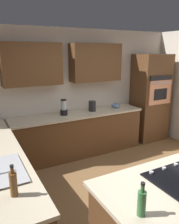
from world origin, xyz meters
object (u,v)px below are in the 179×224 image
Objects in this scene: blender at (64,108)px; mixing_bowl at (115,106)px; kettle at (92,106)px; wall_oven at (150,98)px; dish_soap_bottle at (13,183)px; oil_bottle at (142,202)px; sink_unit at (0,171)px.

blender is 1.64× the size of mixing_bowl.
kettle is at bearing 0.00° from mixing_bowl.
wall_oven reaches higher than blender.
blender is 2.63m from dish_soap_bottle.
dish_soap_bottle reaches higher than oil_bottle.
sink_unit is at bearing -53.58° from oil_bottle.
kettle is (-0.65, 0.00, -0.03)m from blender.
blender is 1.07× the size of dish_soap_bottle.
sink_unit is 3.59× the size of mixing_bowl.
sink_unit is at bearing 40.30° from kettle.
blender is 0.65m from kettle.
oil_bottle is (0.54, 2.96, -0.02)m from blender.
kettle is at bearing -111.94° from oil_bottle.
mixing_bowl is at bearing -146.66° from sink_unit.
sink_unit is at bearing 50.97° from blender.
mixing_bowl is 3.45m from dish_soap_bottle.
wall_oven is 4.05m from oil_bottle.
mixing_bowl is 0.68× the size of oil_bottle.
wall_oven is 7.28× the size of oil_bottle.
dish_soap_bottle is (1.37, 2.24, -0.02)m from blender.
wall_oven is 9.47× the size of kettle.
mixing_bowl is at bearing 180.00° from kettle.
sink_unit is 3.19× the size of kettle.
wall_oven reaches higher than oil_bottle.
oil_bottle is at bearing 68.06° from kettle.
wall_oven is 1.00m from mixing_bowl.
mixing_bowl is at bearing -139.44° from dish_soap_bottle.
oil_bottle is at bearing 46.39° from wall_oven.
wall_oven is at bearing -133.61° from oil_bottle.
wall_oven is at bearing -148.57° from dish_soap_bottle.
dish_soap_bottle is (2.62, 2.24, 0.07)m from mixing_bowl.
sink_unit is 2.35× the size of dish_soap_bottle.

